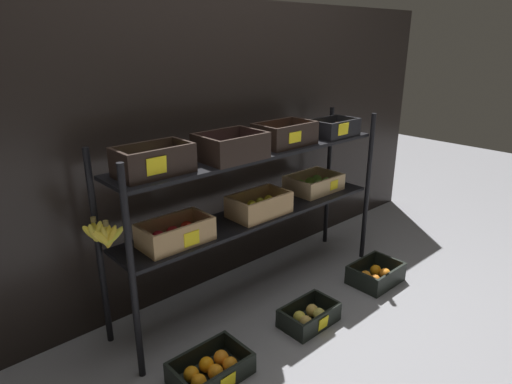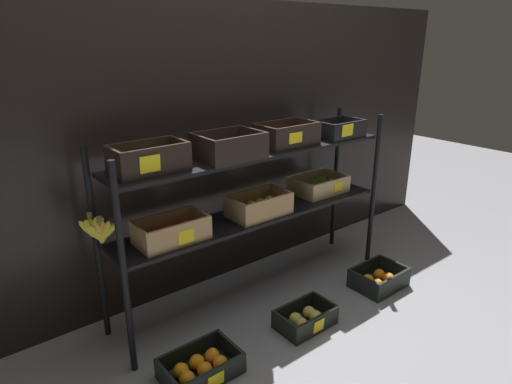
% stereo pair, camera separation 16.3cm
% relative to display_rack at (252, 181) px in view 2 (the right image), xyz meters
% --- Properties ---
extents(ground_plane, '(10.00, 10.00, 0.00)m').
position_rel_display_rack_xyz_m(ground_plane, '(0.04, 0.01, -0.75)').
color(ground_plane, gray).
extents(storefront_wall, '(4.19, 0.12, 1.75)m').
position_rel_display_rack_xyz_m(storefront_wall, '(0.04, 0.38, 0.12)').
color(storefront_wall, black).
rests_on(storefront_wall, ground_plane).
extents(display_rack, '(1.92, 0.38, 1.06)m').
position_rel_display_rack_xyz_m(display_rack, '(0.00, 0.00, 0.00)').
color(display_rack, black).
rests_on(display_rack, ground_plane).
extents(crate_ground_orange, '(0.37, 0.25, 0.11)m').
position_rel_display_rack_xyz_m(crate_ground_orange, '(-0.63, -0.40, -0.71)').
color(crate_ground_orange, black).
rests_on(crate_ground_orange, ground_plane).
extents(crate_ground_apple_gold, '(0.33, 0.21, 0.11)m').
position_rel_display_rack_xyz_m(crate_ground_apple_gold, '(0.04, -0.44, -0.71)').
color(crate_ground_apple_gold, black).
rests_on(crate_ground_apple_gold, ground_plane).
extents(crate_ground_center_orange, '(0.34, 0.25, 0.13)m').
position_rel_display_rack_xyz_m(crate_ground_center_orange, '(0.70, -0.43, -0.70)').
color(crate_ground_center_orange, black).
rests_on(crate_ground_center_orange, ground_plane).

